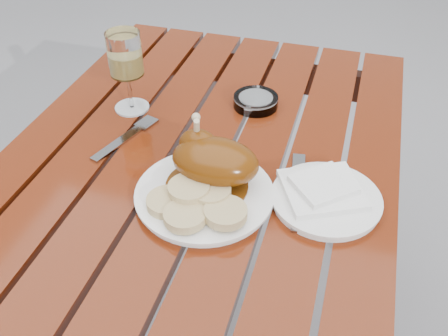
# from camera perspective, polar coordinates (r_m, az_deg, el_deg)

# --- Properties ---
(table) EXTENTS (0.80, 1.20, 0.75)m
(table) POSITION_cam_1_polar(r_m,az_deg,el_deg) (1.28, -2.74, -12.61)
(table) COLOR maroon
(table) RESTS_ON ground
(dinner_plate) EXTENTS (0.31, 0.31, 0.02)m
(dinner_plate) POSITION_cam_1_polar(r_m,az_deg,el_deg) (0.93, -2.24, -3.08)
(dinner_plate) COLOR white
(dinner_plate) RESTS_ON table
(roast_duck) EXTENTS (0.17, 0.16, 0.12)m
(roast_duck) POSITION_cam_1_polar(r_m,az_deg,el_deg) (0.92, -1.34, 0.91)
(roast_duck) COLOR #502709
(roast_duck) RESTS_ON dinner_plate
(bread_dumplings) EXTENTS (0.18, 0.14, 0.03)m
(bread_dumplings) POSITION_cam_1_polar(r_m,az_deg,el_deg) (0.88, -3.30, -3.89)
(bread_dumplings) COLOR tan
(bread_dumplings) RESTS_ON dinner_plate
(wine_glass) EXTENTS (0.10, 0.10, 0.19)m
(wine_glass) POSITION_cam_1_polar(r_m,az_deg,el_deg) (1.15, -10.99, 10.67)
(wine_glass) COLOR tan
(wine_glass) RESTS_ON table
(side_plate) EXTENTS (0.21, 0.21, 0.02)m
(side_plate) POSITION_cam_1_polar(r_m,az_deg,el_deg) (0.93, 11.58, -3.57)
(side_plate) COLOR white
(side_plate) RESTS_ON table
(napkin) EXTENTS (0.18, 0.18, 0.01)m
(napkin) POSITION_cam_1_polar(r_m,az_deg,el_deg) (0.93, 11.16, -2.42)
(napkin) COLOR white
(napkin) RESTS_ON side_plate
(ashtray) EXTENTS (0.12, 0.12, 0.03)m
(ashtray) POSITION_cam_1_polar(r_m,az_deg,el_deg) (1.18, 3.64, 7.62)
(ashtray) COLOR #B2B7BC
(ashtray) RESTS_ON table
(fork) EXTENTS (0.07, 0.17, 0.01)m
(fork) POSITION_cam_1_polar(r_m,az_deg,el_deg) (1.09, -11.51, 3.16)
(fork) COLOR gray
(fork) RESTS_ON table
(knife) EXTENTS (0.04, 0.19, 0.01)m
(knife) POSITION_cam_1_polar(r_m,az_deg,el_deg) (0.94, 8.37, -3.17)
(knife) COLOR gray
(knife) RESTS_ON table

